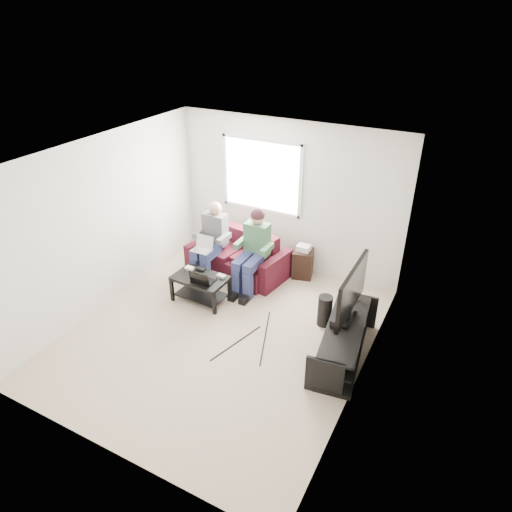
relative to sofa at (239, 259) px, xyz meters
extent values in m
plane|color=tan|center=(0.58, -1.56, -0.29)|extent=(4.50, 4.50, 0.00)
plane|color=white|center=(0.58, -1.56, 2.31)|extent=(4.50, 4.50, 0.00)
plane|color=silver|center=(0.58, 0.69, 1.01)|extent=(4.50, 0.00, 4.50)
plane|color=silver|center=(0.58, -3.81, 1.01)|extent=(4.50, 0.00, 4.50)
plane|color=silver|center=(-1.42, -1.56, 1.01)|extent=(0.00, 4.50, 4.50)
plane|color=silver|center=(2.58, -1.56, 1.01)|extent=(0.00, 4.50, 4.50)
cube|color=white|center=(0.08, 0.68, 1.31)|extent=(1.40, 0.01, 1.20)
cube|color=silver|center=(0.08, 0.67, 1.31)|extent=(1.48, 0.04, 1.28)
cube|color=#45111B|center=(0.00, -0.04, -0.10)|extent=(1.39, 0.90, 0.37)
cube|color=#45111B|center=(0.00, 0.25, 0.28)|extent=(1.31, 0.41, 0.38)
cube|color=#45111B|center=(-0.72, -0.04, -0.02)|extent=(0.28, 0.81, 0.53)
cube|color=#45111B|center=(0.72, -0.04, -0.02)|extent=(0.28, 0.81, 0.53)
cube|color=#45111B|center=(-0.33, -0.06, 0.13)|extent=(0.71, 0.67, 0.10)
cube|color=#45111B|center=(0.33, -0.06, 0.13)|extent=(0.71, 0.67, 0.10)
cube|color=navy|center=(-0.50, -0.43, 0.25)|extent=(0.16, 0.45, 0.14)
cube|color=navy|center=(-0.30, -0.43, 0.25)|extent=(0.16, 0.45, 0.14)
cube|color=navy|center=(-0.50, -0.61, -0.05)|extent=(0.13, 0.13, 0.47)
cube|color=navy|center=(-0.30, -0.61, -0.05)|extent=(0.13, 0.13, 0.47)
cube|color=#595A5E|center=(-0.40, -0.10, 0.53)|extent=(0.40, 0.22, 0.55)
sphere|color=tan|center=(-0.40, -0.08, 0.90)|extent=(0.22, 0.22, 0.22)
cube|color=navy|center=(0.30, -0.43, 0.25)|extent=(0.16, 0.45, 0.14)
cube|color=navy|center=(0.50, -0.43, 0.25)|extent=(0.16, 0.45, 0.14)
cube|color=navy|center=(0.30, -0.61, -0.05)|extent=(0.13, 0.13, 0.47)
cube|color=navy|center=(0.50, -0.61, -0.05)|extent=(0.13, 0.13, 0.47)
cube|color=#494B4B|center=(0.40, -0.10, 0.53)|extent=(0.40, 0.22, 0.55)
sphere|color=tan|center=(0.40, -0.08, 0.90)|extent=(0.22, 0.22, 0.22)
sphere|color=#33191F|center=(0.40, -0.08, 0.94)|extent=(0.23, 0.23, 0.23)
cube|color=black|center=(-0.15, -0.99, 0.11)|extent=(0.87, 0.55, 0.05)
cube|color=black|center=(-0.15, -0.99, -0.19)|extent=(0.78, 0.47, 0.02)
cube|color=black|center=(-0.54, -1.22, -0.10)|extent=(0.05, 0.05, 0.37)
cube|color=black|center=(0.25, -1.22, -0.10)|extent=(0.05, 0.05, 0.37)
cube|color=black|center=(-0.54, -0.76, -0.10)|extent=(0.05, 0.05, 0.37)
cube|color=black|center=(0.25, -0.76, -0.10)|extent=(0.05, 0.05, 0.37)
cube|color=silver|center=(-0.43, -0.87, 0.16)|extent=(0.15, 0.10, 0.04)
cube|color=black|center=(-0.25, -0.81, 0.16)|extent=(0.15, 0.10, 0.04)
cube|color=gray|center=(0.15, -0.84, 0.16)|extent=(0.15, 0.10, 0.04)
cube|color=black|center=(2.28, -1.21, 0.21)|extent=(0.68, 1.61, 0.04)
cube|color=black|center=(2.28, -1.21, -0.03)|extent=(0.63, 1.55, 0.03)
cube|color=black|center=(2.28, -1.21, -0.26)|extent=(0.68, 1.61, 0.06)
cube|color=black|center=(2.28, -1.98, -0.03)|extent=(0.47, 0.10, 0.52)
cube|color=black|center=(2.28, -0.45, -0.03)|extent=(0.47, 0.10, 0.52)
cube|color=black|center=(2.28, -1.11, 0.25)|extent=(0.12, 0.40, 0.04)
cube|color=black|center=(2.28, -1.11, 0.33)|extent=(0.06, 0.06, 0.12)
cube|color=black|center=(2.28, -1.11, 0.72)|extent=(0.05, 1.10, 0.65)
cube|color=#E73687|center=(2.25, -1.11, 0.72)|extent=(0.01, 1.01, 0.58)
cube|color=black|center=(2.16, -1.11, 0.28)|extent=(0.12, 0.50, 0.10)
cylinder|color=#B2824C|center=(2.23, -0.58, 0.29)|extent=(0.08, 0.08, 0.12)
cube|color=silver|center=(2.28, -1.61, 0.02)|extent=(0.30, 0.22, 0.06)
cube|color=gray|center=(2.28, -0.91, 0.03)|extent=(0.34, 0.26, 0.08)
cube|color=black|center=(2.28, -1.26, 0.02)|extent=(0.38, 0.30, 0.07)
cylinder|color=black|center=(1.82, -0.68, -0.05)|extent=(0.21, 0.21, 0.48)
cube|color=black|center=(2.10, -1.09, -0.27)|extent=(0.18, 0.47, 0.03)
cube|color=black|center=(1.01, 0.43, -0.04)|extent=(0.34, 0.34, 0.50)
cube|color=silver|center=(1.01, 0.43, 0.26)|extent=(0.22, 0.18, 0.10)
camera|label=1|loc=(3.43, -5.95, 3.92)|focal=32.00mm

